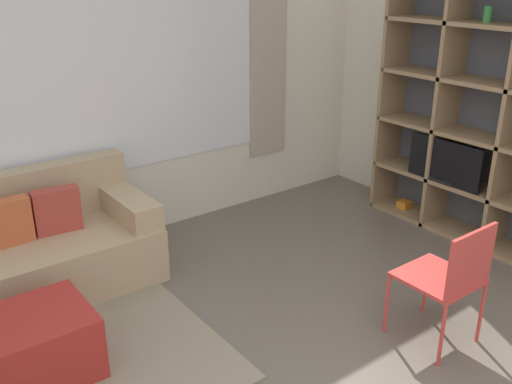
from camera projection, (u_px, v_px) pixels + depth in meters
The scene contains 6 objects.
wall_back at pixel (101, 90), 4.70m from camera, with size 6.80×0.11×2.70m.
wall_right at pixel (486, 83), 5.01m from camera, with size 0.07×4.60×2.70m, color silver.
shelving_unit at pixel (481, 111), 4.89m from camera, with size 0.39×1.93×2.33m.
couch_main at pixel (12, 258), 4.18m from camera, with size 2.04×0.87×0.88m.
ottoman at pixel (37, 346), 3.40m from camera, with size 0.64×0.58×0.42m.
folding_chair at pixel (450, 274), 3.58m from camera, with size 0.44×0.46×0.86m.
Camera 1 is at (-1.79, -1.07, 2.33)m, focal length 40.00 mm.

